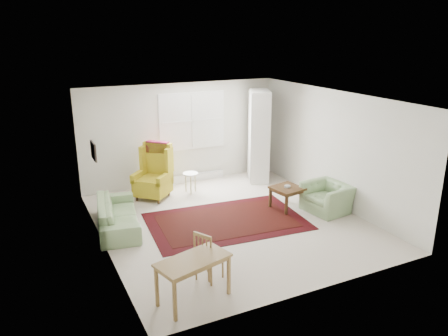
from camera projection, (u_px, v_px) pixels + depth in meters
name	position (u px, v px, depth m)	size (l,w,h in m)	color
room	(227.00, 159.00, 8.64)	(5.04, 5.54, 2.51)	beige
rug	(226.00, 221.00, 8.83)	(3.10, 1.99, 0.03)	black
sofa	(117.00, 209.00, 8.46)	(1.88, 0.73, 0.76)	#7D9C68
armchair	(327.00, 195.00, 9.25)	(0.93, 0.81, 0.72)	#7D9C68
wingback_chair	(152.00, 172.00, 9.89)	(0.73, 0.78, 1.27)	gold
coffee_table	(287.00, 198.00, 9.41)	(0.60, 0.60, 0.49)	#442A15
stool	(191.00, 183.00, 10.36)	(0.37, 0.37, 0.49)	white
cabinet	(259.00, 136.00, 11.05)	(0.48, 0.92, 2.29)	white
desk	(194.00, 280.00, 6.15)	(1.04, 0.52, 0.66)	olive
desk_chair	(209.00, 255.00, 6.67)	(0.36, 0.36, 0.83)	olive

